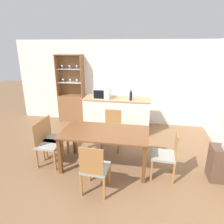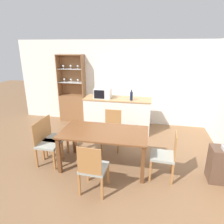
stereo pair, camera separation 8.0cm
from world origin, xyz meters
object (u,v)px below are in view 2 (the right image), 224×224
dining_table (104,136)px  dining_chair_side_right_near (165,155)px  display_cabinet (73,102)px  dining_chair_side_left_far (53,137)px  microwave (103,93)px  dining_chair_head_far (112,130)px  wine_bottle (131,96)px  dining_chair_side_left_near (47,143)px  dining_chair_head_near (93,168)px

dining_table → dining_chair_side_right_near: 1.22m
display_cabinet → dining_chair_side_left_far: (0.42, -2.25, -0.14)m
display_cabinet → microwave: size_ratio=4.68×
dining_chair_side_left_far → dining_chair_head_far: same height
display_cabinet → microwave: bearing=-26.2°
dining_chair_side_right_near → wine_bottle: 2.12m
dining_chair_side_left_near → dining_table: bearing=96.7°
dining_chair_side_left_far → microwave: microwave is taller
dining_chair_side_right_near → dining_table: bearing=87.1°
dining_chair_side_left_near → dining_chair_side_right_near: bearing=90.1°
dining_chair_side_right_near → dining_chair_side_left_near: 2.39m
microwave → display_cabinet: bearing=153.8°
dining_chair_head_near → wine_bottle: wine_bottle is taller
dining_chair_head_far → dining_chair_side_left_near: same height
display_cabinet → dining_chair_side_left_far: display_cabinet is taller
dining_table → dining_chair_side_right_near: size_ratio=1.87×
dining_table → wine_bottle: (0.35, 1.70, 0.42)m
dining_table → dining_chair_head_near: (-0.00, -0.80, -0.21)m
dining_table → display_cabinet: bearing=124.0°
dining_chair_side_left_far → dining_chair_side_right_near: bearing=86.2°
dining_chair_head_near → dining_chair_side_left_near: bearing=153.9°
dining_chair_side_right_near → dining_chair_head_near: 1.37m
dining_table → dining_chair_head_far: size_ratio=1.87×
display_cabinet → dining_chair_side_right_near: 3.79m
display_cabinet → dining_chair_head_far: 2.27m
dining_chair_head_far → microwave: (-0.46, 1.03, 0.65)m
dining_chair_side_right_near → microwave: (-1.66, 1.96, 0.65)m
dining_chair_head_near → microwave: (-0.46, 2.62, 0.65)m
display_cabinet → dining_chair_head_near: (1.61, -3.19, -0.14)m
dining_chair_side_right_near → microwave: 2.65m
microwave → wine_bottle: (0.81, -0.12, -0.02)m
dining_chair_side_left_far → microwave: 1.95m
dining_table → dining_chair_side_right_near: bearing=-6.7°
dining_chair_side_right_near → microwave: size_ratio=2.04×
dining_chair_side_left_near → wine_bottle: (1.55, 1.84, 0.63)m
dining_table → dining_chair_side_left_near: size_ratio=1.87×
dining_chair_side_left_far → wine_bottle: bearing=138.0°
dining_chair_side_right_near → wine_bottle: bearing=28.5°
dining_chair_side_left_near → dining_chair_head_far: bearing=128.1°
wine_bottle → dining_chair_side_left_near: bearing=-130.2°
dining_table → dining_chair_head_near: dining_chair_head_near is taller
display_cabinet → dining_table: display_cabinet is taller
dining_table → dining_chair_side_left_far: size_ratio=1.87×
dining_chair_head_far → wine_bottle: wine_bottle is taller
dining_chair_side_left_far → dining_chair_head_far: (1.20, 0.65, 0.00)m
dining_table → microwave: (-0.46, 1.82, 0.44)m
microwave → dining_chair_head_near: bearing=-80.1°
dining_chair_head_far → microwave: bearing=-65.3°
display_cabinet → dining_chair_head_far: (1.61, -1.59, -0.14)m
dining_chair_side_right_near → dining_chair_side_left_near: same height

